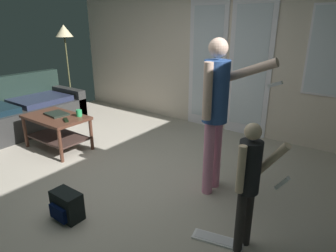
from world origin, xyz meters
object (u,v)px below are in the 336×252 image
object	(u,v)px
coffee_table	(57,125)
laptop_closed	(57,114)
loose_keyboard	(217,240)
cup_near_edge	(79,113)
floor_lamp	(64,37)
person_adult	(217,104)
tv_remote_black	(66,120)
person_child	(249,178)
backpack	(67,206)
leather_couch	(12,115)

from	to	relation	value
coffee_table	laptop_closed	bearing A→B (deg)	130.91
loose_keyboard	cup_near_edge	bearing A→B (deg)	167.12
cup_near_edge	laptop_closed	bearing A→B (deg)	-153.93
floor_lamp	loose_keyboard	world-z (taller)	floor_lamp
person_adult	tv_remote_black	world-z (taller)	person_adult
coffee_table	cup_near_edge	bearing A→B (deg)	35.15
person_child	cup_near_edge	xyz separation A→B (m)	(-2.78, 0.53, -0.11)
tv_remote_black	floor_lamp	bearing A→B (deg)	169.10
loose_keyboard	laptop_closed	size ratio (longest dim) A/B	1.39
floor_lamp	loose_keyboard	xyz separation A→B (m)	(4.40, -1.77, -1.51)
laptop_closed	tv_remote_black	bearing A→B (deg)	-8.41
person_child	backpack	size ratio (longest dim) A/B	3.59
leather_couch	tv_remote_black	size ratio (longest dim) A/B	13.42
coffee_table	person_adult	distance (m)	2.52
person_child	laptop_closed	bearing A→B (deg)	173.11
leather_couch	loose_keyboard	bearing A→B (deg)	-4.67
person_adult	tv_remote_black	distance (m)	2.20
person_child	loose_keyboard	size ratio (longest dim) A/B	2.43
leather_couch	cup_near_edge	size ratio (longest dim) A/B	23.63
laptop_closed	coffee_table	bearing A→B (deg)	-43.50
person_child	backpack	world-z (taller)	person_child
floor_lamp	loose_keyboard	bearing A→B (deg)	-21.92
coffee_table	person_child	size ratio (longest dim) A/B	0.86
coffee_table	loose_keyboard	size ratio (longest dim) A/B	2.08
coffee_table	person_child	bearing A→B (deg)	-6.18
floor_lamp	laptop_closed	size ratio (longest dim) A/B	5.33
coffee_table	cup_near_edge	world-z (taller)	cup_near_edge
coffee_table	person_adult	bearing A→B (deg)	7.86
coffee_table	backpack	world-z (taller)	coffee_table
coffee_table	tv_remote_black	size ratio (longest dim) A/B	5.61
person_adult	cup_near_edge	world-z (taller)	person_adult
person_adult	backpack	world-z (taller)	person_adult
person_adult	laptop_closed	xyz separation A→B (m)	(-2.46, -0.29, -0.48)
backpack	cup_near_edge	bearing A→B (deg)	136.96
tv_remote_black	loose_keyboard	bearing A→B (deg)	19.07
coffee_table	leather_couch	bearing A→B (deg)	-177.33
person_child	backpack	distance (m)	1.74
coffee_table	person_child	xyz separation A→B (m)	(3.07, -0.33, 0.30)
cup_near_edge	person_adult	bearing A→B (deg)	3.56
laptop_closed	person_child	bearing A→B (deg)	-1.30
coffee_table	tv_remote_black	bearing A→B (deg)	-7.97
backpack	laptop_closed	world-z (taller)	laptop_closed
floor_lamp	loose_keyboard	size ratio (longest dim) A/B	3.83
floor_lamp	backpack	world-z (taller)	floor_lamp
leather_couch	coffee_table	distance (m)	1.20
person_adult	backpack	size ratio (longest dim) A/B	5.37
loose_keyboard	leather_couch	bearing A→B (deg)	175.33
coffee_table	laptop_closed	world-z (taller)	laptop_closed
person_child	loose_keyboard	distance (m)	0.69
person_adult	backpack	bearing A→B (deg)	-124.30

